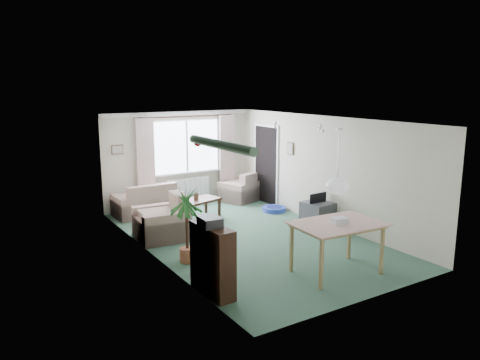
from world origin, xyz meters
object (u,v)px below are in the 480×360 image
armchair_left (161,217)px  dining_table (336,249)px  sofa (147,199)px  coffee_table (198,209)px  houseplant (187,224)px  pet_bed (274,209)px  bookshelf (212,260)px  armchair_corner (239,187)px  tv_cube (317,215)px

armchair_left → dining_table: (1.77, -3.18, -0.03)m
sofa → coffee_table: size_ratio=1.54×
houseplant → dining_table: (1.87, -1.74, -0.26)m
houseplant → pet_bed: bearing=30.2°
coffee_table → pet_bed: size_ratio=1.77×
bookshelf → houseplant: houseplant is taller
dining_table → pet_bed: dining_table is taller
coffee_table → dining_table: (0.47, -4.08, 0.19)m
bookshelf → dining_table: (2.11, -0.38, -0.11)m
armchair_left → houseplant: houseplant is taller
armchair_corner → houseplant: bearing=25.8°
bookshelf → pet_bed: 4.80m
tv_cube → armchair_corner: bearing=90.0°
tv_cube → pet_bed: bearing=87.4°
sofa → coffee_table: (0.88, -0.95, -0.16)m
coffee_table → dining_table: dining_table is taller
coffee_table → houseplant: houseplant is taller
armchair_corner → dining_table: 5.14m
houseplant → pet_bed: houseplant is taller
sofa → tv_cube: bearing=131.9°
houseplant → tv_cube: houseplant is taller
coffee_table → dining_table: 4.11m
armchair_corner → houseplant: (-3.08, -3.26, 0.29)m
coffee_table → dining_table: size_ratio=0.75×
armchair_corner → dining_table: (-1.21, -5.00, 0.03)m
dining_table → pet_bed: (1.38, 3.63, -0.36)m
armchair_left → armchair_corner: bearing=126.3°
armchair_corner → sofa: bearing=-21.3°
armchair_left → tv_cube: size_ratio=1.65×
armchair_left → pet_bed: size_ratio=1.76×
tv_cube → pet_bed: size_ratio=1.07×
sofa → armchair_corner: bearing=177.7°
armchair_left → bookshelf: (-0.34, -2.80, 0.08)m
armchair_left → tv_cube: bearing=76.3°
tv_cube → pet_bed: 1.55m
coffee_table → houseplant: 2.77m
sofa → dining_table: size_ratio=1.16×
sofa → armchair_corner: size_ratio=1.80×
coffee_table → bookshelf: (-1.64, -3.70, 0.30)m
coffee_table → dining_table: bearing=-83.4°
houseplant → tv_cube: size_ratio=2.24×
sofa → tv_cube: sofa is taller
dining_table → pet_bed: size_ratio=2.35×
armchair_left → tv_cube: (3.20, -1.07, -0.17)m
houseplant → sofa: bearing=81.0°
tv_cube → bookshelf: bearing=-158.5°
armchair_corner → houseplant: size_ratio=0.64×
coffee_table → bookshelf: bookshelf is taller
armchair_left → dining_table: 3.64m
tv_cube → pet_bed: (-0.05, 1.53, -0.22)m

